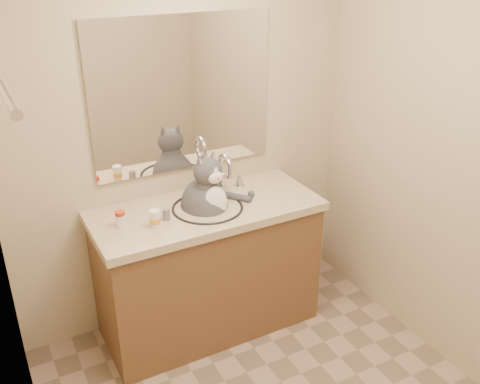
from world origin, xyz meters
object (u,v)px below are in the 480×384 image
at_px(pill_bottle_redcap, 120,219).
at_px(pill_bottle_orange, 155,219).
at_px(cat, 206,203).
at_px(grey_canister, 166,214).

xyz_separation_m(pill_bottle_redcap, pill_bottle_orange, (0.16, -0.09, 0.00)).
height_order(cat, grey_canister, cat).
xyz_separation_m(pill_bottle_redcap, grey_canister, (0.25, -0.04, -0.01)).
bearing_deg(pill_bottle_orange, grey_canister, 31.49).
relative_size(cat, grey_canister, 8.28).
bearing_deg(pill_bottle_redcap, pill_bottle_orange, -28.39).
distance_m(pill_bottle_redcap, pill_bottle_orange, 0.19).
bearing_deg(grey_canister, pill_bottle_orange, -148.51).
distance_m(cat, pill_bottle_orange, 0.36).
bearing_deg(pill_bottle_orange, pill_bottle_redcap, 151.61).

